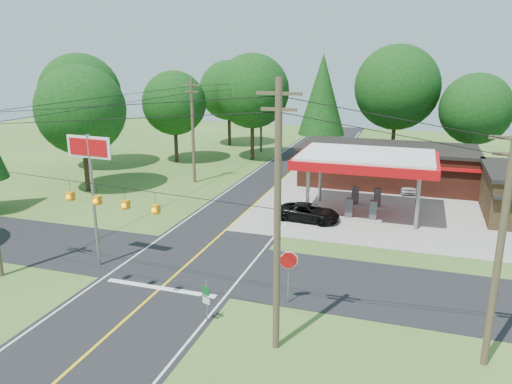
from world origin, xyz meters
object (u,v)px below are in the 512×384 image
(big_stop_sign, at_px, (90,168))
(suv_car, at_px, (308,213))
(octagonal_stop_sign, at_px, (289,264))
(gas_canopy, at_px, (366,161))
(sedan_car, at_px, (407,184))

(big_stop_sign, bearing_deg, suv_car, 49.65)
(big_stop_sign, distance_m, octagonal_stop_sign, 12.65)
(gas_canopy, bearing_deg, big_stop_sign, -133.00)
(suv_car, distance_m, octagonal_stop_sign, 13.22)
(gas_canopy, distance_m, big_stop_sign, 20.60)
(octagonal_stop_sign, bearing_deg, sedan_car, 78.24)
(suv_car, xyz_separation_m, octagonal_stop_sign, (1.80, -13.01, 1.50))
(suv_car, height_order, sedan_car, sedan_car)
(octagonal_stop_sign, bearing_deg, big_stop_sign, 175.22)
(suv_car, relative_size, octagonal_stop_sign, 1.65)
(gas_canopy, height_order, sedan_car, gas_canopy)
(gas_canopy, height_order, big_stop_sign, big_stop_sign)
(big_stop_sign, bearing_deg, sedan_car, 53.54)
(sedan_car, relative_size, octagonal_stop_sign, 1.35)
(gas_canopy, bearing_deg, suv_car, -141.69)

